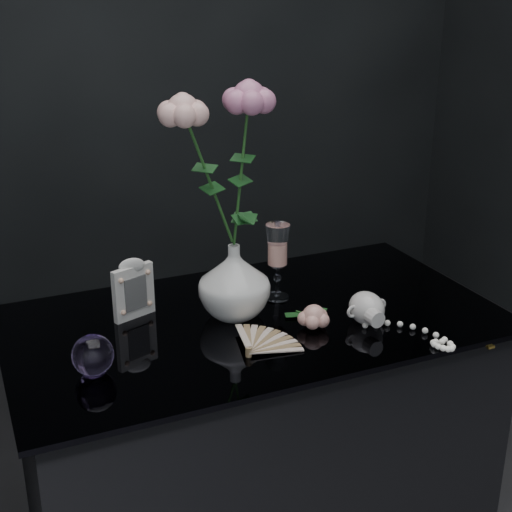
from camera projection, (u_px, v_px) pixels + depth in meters
name	position (u px, v px, depth m)	size (l,w,h in m)	color
table	(255.00, 463.00, 1.68)	(1.05, 0.58, 0.76)	black
vase	(234.00, 281.00, 1.52)	(0.16, 0.16, 0.16)	white
wine_glass	(277.00, 262.00, 1.60)	(0.05, 0.05, 0.18)	white
picture_frame	(133.00, 288.00, 1.52)	(0.10, 0.08, 0.14)	silver
paperweight	(93.00, 355.00, 1.31)	(0.08, 0.08, 0.08)	#8B6EB3
paper_fan	(249.00, 351.00, 1.38)	(0.22, 0.17, 0.02)	#FAF3C8
loose_rose	(314.00, 316.00, 1.49)	(0.11, 0.15, 0.05)	#E5A293
pearl_jar	(367.00, 307.00, 1.51)	(0.24, 0.25, 0.07)	silver
roses	(224.00, 157.00, 1.41)	(0.24, 0.13, 0.39)	#FFB5AC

